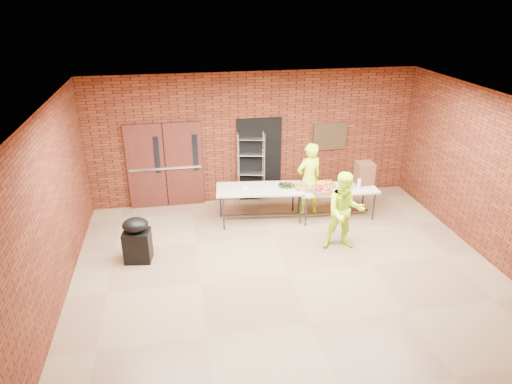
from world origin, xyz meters
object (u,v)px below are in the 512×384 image
(coffee_dispenser, at_px, (364,173))
(covered_grill, at_px, (137,240))
(table_left, at_px, (260,191))
(table_right, at_px, (337,190))
(wire_rack, at_px, (251,168))
(volunteer_man, at_px, (345,211))
(volunteer_woman, at_px, (309,180))

(coffee_dispenser, distance_m, covered_grill, 5.32)
(table_left, xyz_separation_m, table_right, (1.77, -0.18, -0.06))
(wire_rack, relative_size, volunteer_man, 1.08)
(covered_grill, distance_m, volunteer_woman, 4.11)
(coffee_dispenser, distance_m, volunteer_man, 1.81)
(table_left, xyz_separation_m, covered_grill, (-2.68, -1.25, -0.28))
(coffee_dispenser, bearing_deg, volunteer_man, -124.62)
(wire_rack, xyz_separation_m, volunteer_woman, (1.19, -0.98, -0.01))
(table_left, height_order, volunteer_woman, volunteer_woman)
(wire_rack, xyz_separation_m, table_left, (0.01, -1.07, -0.15))
(covered_grill, height_order, volunteer_woman, volunteer_woman)
(coffee_dispenser, bearing_deg, table_right, -168.31)
(table_right, bearing_deg, coffee_dispenser, 14.15)
(covered_grill, xyz_separation_m, volunteer_man, (4.13, -0.26, 0.37))
(wire_rack, xyz_separation_m, table_right, (1.79, -1.25, -0.21))
(table_right, xyz_separation_m, volunteer_woman, (-0.60, 0.27, 0.20))
(table_left, distance_m, coffee_dispenser, 2.49)
(coffee_dispenser, xyz_separation_m, volunteer_man, (-1.02, -1.48, -0.18))
(wire_rack, xyz_separation_m, volunteer_man, (1.47, -2.58, -0.07))
(wire_rack, bearing_deg, table_right, -22.41)
(volunteer_woman, xyz_separation_m, volunteer_man, (0.28, -1.61, -0.06))
(table_right, relative_size, coffee_dispenser, 3.56)
(table_right, height_order, coffee_dispenser, coffee_dispenser)
(volunteer_woman, bearing_deg, coffee_dispenser, 157.94)
(wire_rack, relative_size, covered_grill, 1.93)
(volunteer_woman, bearing_deg, table_right, 139.07)
(wire_rack, height_order, volunteer_woman, wire_rack)
(table_left, bearing_deg, table_right, 1.25)
(coffee_dispenser, relative_size, covered_grill, 0.56)
(table_right, xyz_separation_m, coffee_dispenser, (0.70, 0.14, 0.32))
(wire_rack, bearing_deg, covered_grill, -126.43)
(table_right, distance_m, volunteer_man, 1.38)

